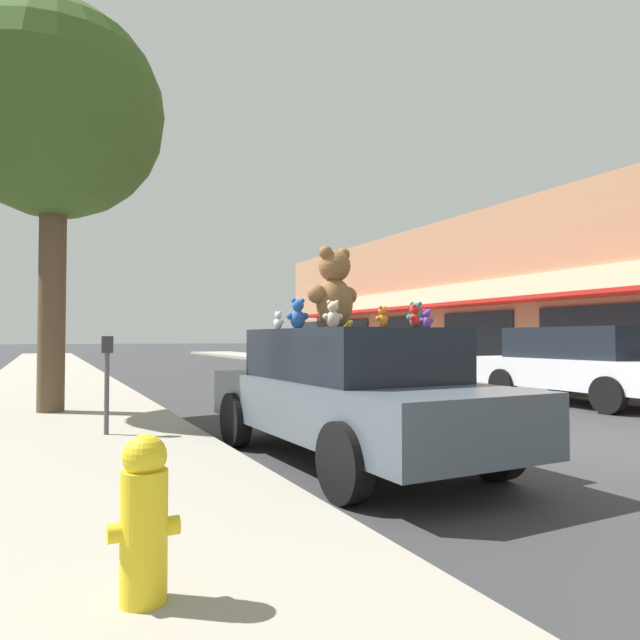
# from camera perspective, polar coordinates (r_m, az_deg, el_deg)

# --- Properties ---
(ground_plane) EXTENTS (260.00, 260.00, 0.00)m
(ground_plane) POSITION_cam_1_polar(r_m,az_deg,el_deg) (8.54, 27.80, -11.12)
(ground_plane) COLOR #333335
(sidewalk_near) EXTENTS (3.45, 90.00, 0.17)m
(sidewalk_near) POSITION_cam_1_polar(r_m,az_deg,el_deg) (5.19, -23.58, -16.53)
(sidewalk_near) COLOR gray
(sidewalk_near) RESTS_ON ground_plane
(plush_art_car) EXTENTS (2.04, 4.59, 1.52)m
(plush_art_car) POSITION_cam_1_polar(r_m,az_deg,el_deg) (6.59, 2.86, -7.07)
(plush_art_car) COLOR #4C5660
(plush_art_car) RESTS_ON ground_plane
(teddy_bear_giant) EXTENTS (0.75, 0.50, 0.99)m
(teddy_bear_giant) POSITION_cam_1_polar(r_m,az_deg,el_deg) (6.83, 1.43, 3.07)
(teddy_bear_giant) COLOR olive
(teddy_bear_giant) RESTS_ON plush_art_car
(teddy_bear_red) EXTENTS (0.17, 0.15, 0.23)m
(teddy_bear_red) POSITION_cam_1_polar(r_m,az_deg,el_deg) (5.74, 9.46, 0.37)
(teddy_bear_red) COLOR red
(teddy_bear_red) RESTS_ON plush_art_car
(teddy_bear_orange) EXTENTS (0.17, 0.11, 0.22)m
(teddy_bear_orange) POSITION_cam_1_polar(r_m,az_deg,el_deg) (5.79, 6.26, 0.29)
(teddy_bear_orange) COLOR orange
(teddy_bear_orange) RESTS_ON plush_art_car
(teddy_bear_teal) EXTENTS (0.21, 0.20, 0.30)m
(teddy_bear_teal) POSITION_cam_1_polar(r_m,az_deg,el_deg) (6.35, 9.58, 0.45)
(teddy_bear_teal) COLOR teal
(teddy_bear_teal) RESTS_ON plush_art_car
(teddy_bear_white) EXTENTS (0.13, 0.16, 0.22)m
(teddy_bear_white) POSITION_cam_1_polar(r_m,az_deg,el_deg) (6.91, -4.20, -0.06)
(teddy_bear_white) COLOR white
(teddy_bear_white) RESTS_ON plush_art_car
(teddy_bear_purple) EXTENTS (0.16, 0.11, 0.22)m
(teddy_bear_purple) POSITION_cam_1_polar(r_m,az_deg,el_deg) (6.31, 10.63, 0.11)
(teddy_bear_purple) COLOR purple
(teddy_bear_purple) RESTS_ON plush_art_car
(teddy_bear_yellow) EXTENTS (0.13, 0.17, 0.23)m
(teddy_bear_yellow) POSITION_cam_1_polar(r_m,az_deg,el_deg) (7.23, 2.73, -0.10)
(teddy_bear_yellow) COLOR yellow
(teddy_bear_yellow) RESTS_ON plush_art_car
(teddy_bear_blue) EXTENTS (0.28, 0.19, 0.37)m
(teddy_bear_blue) POSITION_cam_1_polar(r_m,az_deg,el_deg) (6.82, -2.24, 0.59)
(teddy_bear_blue) COLOR blue
(teddy_bear_blue) RESTS_ON plush_art_car
(teddy_bear_cream) EXTENTS (0.24, 0.16, 0.31)m
(teddy_bear_cream) POSITION_cam_1_polar(r_m,az_deg,el_deg) (6.30, 1.30, 0.52)
(teddy_bear_cream) COLOR beige
(teddy_bear_cream) RESTS_ON plush_art_car
(parked_car_far_center) EXTENTS (2.02, 4.36, 1.64)m
(parked_car_far_center) POSITION_cam_1_polar(r_m,az_deg,el_deg) (13.39, 24.58, -3.89)
(parked_car_far_center) COLOR silver
(parked_car_far_center) RESTS_ON ground_plane
(street_tree) EXTENTS (3.65, 3.65, 6.96)m
(street_tree) POSITION_cam_1_polar(r_m,az_deg,el_deg) (11.33, -25.00, 18.18)
(street_tree) COLOR brown
(street_tree) RESTS_ON sidewalk_near
(fire_hydrant) EXTENTS (0.33, 0.22, 0.79)m
(fire_hydrant) POSITION_cam_1_polar(r_m,az_deg,el_deg) (2.98, -17.18, -18.37)
(fire_hydrant) COLOR yellow
(fire_hydrant) RESTS_ON sidewalk_near
(parking_meter) EXTENTS (0.14, 0.10, 1.27)m
(parking_meter) POSITION_cam_1_polar(r_m,az_deg,el_deg) (7.90, -20.53, -4.85)
(parking_meter) COLOR #4C4C51
(parking_meter) RESTS_ON sidewalk_near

